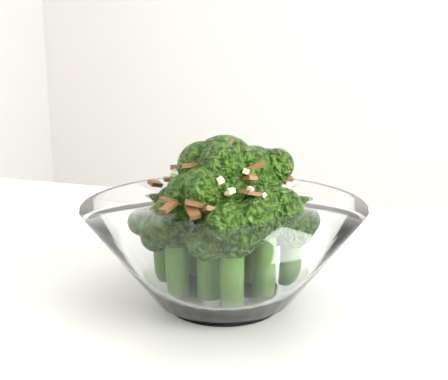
% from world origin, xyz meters
% --- Properties ---
extents(broccoli_dish, '(0.22, 0.22, 0.13)m').
position_xyz_m(broccoli_dish, '(-0.06, 0.15, 0.80)').
color(broccoli_dish, white).
rests_on(broccoli_dish, table).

